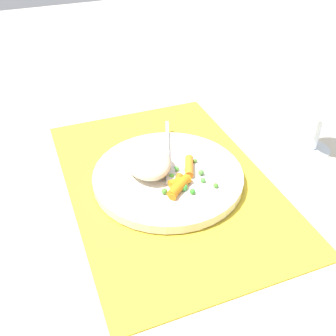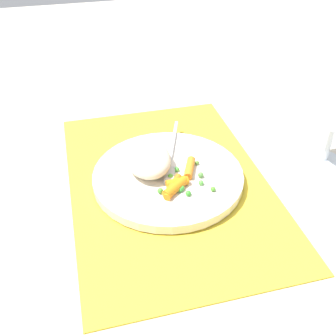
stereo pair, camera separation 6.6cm
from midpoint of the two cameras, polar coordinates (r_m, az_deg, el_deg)
name	(u,v)px [view 1 (the left image)]	position (r m, az deg, el deg)	size (l,w,h in m)	color
ground_plane	(168,183)	(0.71, -2.66, -2.17)	(2.40, 2.40, 0.00)	beige
placemat	(168,181)	(0.71, -2.67, -1.99)	(0.51, 0.34, 0.01)	gold
plate	(168,176)	(0.70, -2.69, -1.28)	(0.26, 0.26, 0.02)	silver
rice_mound	(147,160)	(0.69, -5.76, 1.06)	(0.11, 0.08, 0.04)	beige
carrot_portion	(181,180)	(0.67, -0.91, -1.87)	(0.10, 0.08, 0.02)	orange
pea_scatter	(185,179)	(0.68, -0.34, -1.63)	(0.09, 0.09, 0.01)	green
fork	(168,157)	(0.73, -2.63, 1.53)	(0.19, 0.08, 0.01)	silver
wine_glass	(328,93)	(0.77, 19.56, 9.91)	(0.07, 0.07, 0.17)	silver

